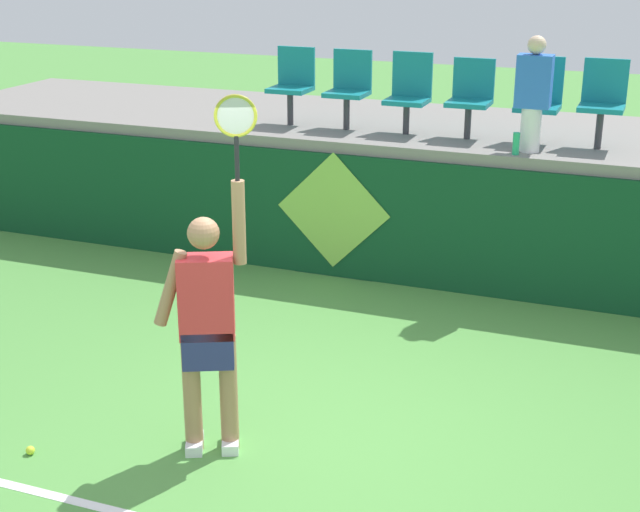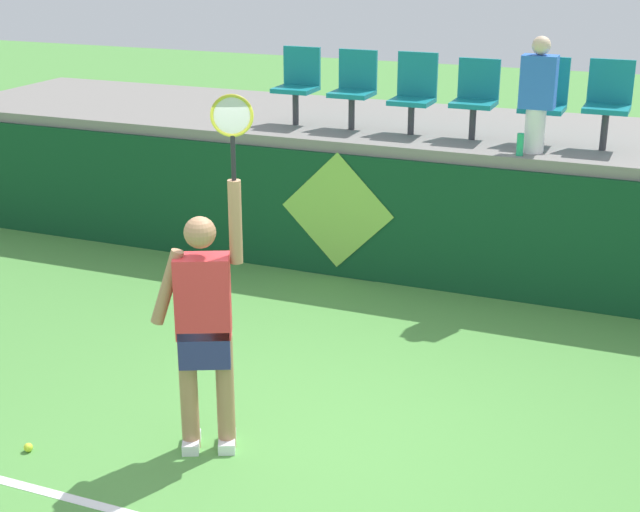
# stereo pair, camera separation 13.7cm
# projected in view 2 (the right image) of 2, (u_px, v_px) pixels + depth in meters

# --- Properties ---
(ground_plane) EXTENTS (40.00, 40.00, 0.00)m
(ground_plane) POSITION_uv_depth(u_px,v_px,m) (291.00, 439.00, 6.89)
(ground_plane) COLOR #519342
(court_back_wall) EXTENTS (12.73, 0.20, 1.36)m
(court_back_wall) POSITION_uv_depth(u_px,v_px,m) (423.00, 224.00, 9.64)
(court_back_wall) COLOR #0F4223
(court_back_wall) RESTS_ON ground_plane
(spectator_platform) EXTENTS (12.73, 2.58, 0.12)m
(spectator_platform) POSITION_uv_depth(u_px,v_px,m) (456.00, 131.00, 10.48)
(spectator_platform) COLOR gray
(spectator_platform) RESTS_ON court_back_wall
(tennis_player) EXTENTS (0.70, 0.40, 2.58)m
(tennis_player) POSITION_uv_depth(u_px,v_px,m) (205.00, 322.00, 6.45)
(tennis_player) COLOR white
(tennis_player) RESTS_ON ground_plane
(tennis_ball) EXTENTS (0.07, 0.07, 0.07)m
(tennis_ball) POSITION_uv_depth(u_px,v_px,m) (28.00, 447.00, 6.71)
(tennis_ball) COLOR #D1E533
(tennis_ball) RESTS_ON ground_plane
(water_bottle) EXTENTS (0.07, 0.07, 0.22)m
(water_bottle) POSITION_uv_depth(u_px,v_px,m) (520.00, 144.00, 9.06)
(water_bottle) COLOR #26B272
(water_bottle) RESTS_ON spectator_platform
(stadium_chair_0) EXTENTS (0.44, 0.42, 0.85)m
(stadium_chair_0) POSITION_uv_depth(u_px,v_px,m) (298.00, 82.00, 10.42)
(stadium_chair_0) COLOR #38383D
(stadium_chair_0) RESTS_ON spectator_platform
(stadium_chair_1) EXTENTS (0.44, 0.42, 0.85)m
(stadium_chair_1) POSITION_uv_depth(u_px,v_px,m) (354.00, 86.00, 10.18)
(stadium_chair_1) COLOR #38383D
(stadium_chair_1) RESTS_ON spectator_platform
(stadium_chair_2) EXTENTS (0.44, 0.42, 0.86)m
(stadium_chair_2) POSITION_uv_depth(u_px,v_px,m) (414.00, 91.00, 9.95)
(stadium_chair_2) COLOR #38383D
(stadium_chair_2) RESTS_ON spectator_platform
(stadium_chair_3) EXTENTS (0.44, 0.42, 0.82)m
(stadium_chair_3) POSITION_uv_depth(u_px,v_px,m) (476.00, 95.00, 9.71)
(stadium_chair_3) COLOR #38383D
(stadium_chair_3) RESTS_ON spectator_platform
(stadium_chair_4) EXTENTS (0.44, 0.42, 0.87)m
(stadium_chair_4) POSITION_uv_depth(u_px,v_px,m) (544.00, 98.00, 9.45)
(stadium_chair_4) COLOR #38383D
(stadium_chair_4) RESTS_ON spectator_platform
(stadium_chair_5) EXTENTS (0.44, 0.42, 0.88)m
(stadium_chair_5) POSITION_uv_depth(u_px,v_px,m) (608.00, 100.00, 9.22)
(stadium_chair_5) COLOR #38383D
(stadium_chair_5) RESTS_ON spectator_platform
(spectator_0) EXTENTS (0.34, 0.20, 1.14)m
(spectator_0) POSITION_uv_depth(u_px,v_px,m) (538.00, 93.00, 9.03)
(spectator_0) COLOR white
(spectator_0) RESTS_ON spectator_platform
(wall_signage_mount) EXTENTS (1.27, 0.01, 1.38)m
(wall_signage_mount) POSITION_uv_depth(u_px,v_px,m) (337.00, 276.00, 10.10)
(wall_signage_mount) COLOR #0F4223
(wall_signage_mount) RESTS_ON ground_plane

